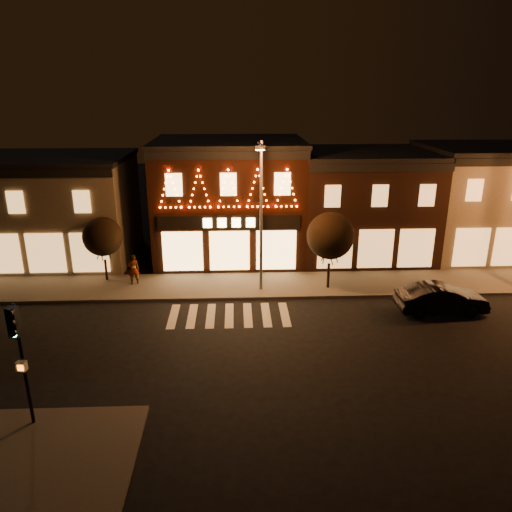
{
  "coord_description": "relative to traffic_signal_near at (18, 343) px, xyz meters",
  "views": [
    {
      "loc": [
        0.42,
        -20.01,
        11.68
      ],
      "look_at": [
        1.45,
        4.0,
        3.37
      ],
      "focal_mm": 34.45,
      "sensor_mm": 36.0,
      "label": 1
    }
  ],
  "objects": [
    {
      "name": "building_left",
      "position": [
        -5.99,
        18.94,
        0.19
      ],
      "size": [
        12.2,
        8.28,
        7.3
      ],
      "color": "#685C4A",
      "rests_on": "ground"
    },
    {
      "name": "pedestrian",
      "position": [
        1.12,
        13.36,
        -2.38
      ],
      "size": [
        0.8,
        0.65,
        1.88
      ],
      "primitive_type": "imported",
      "rotation": [
        0.0,
        0.0,
        3.48
      ],
      "color": "gray",
      "rests_on": "sidewalk_far"
    },
    {
      "name": "ground",
      "position": [
        7.01,
        4.95,
        -3.47
      ],
      "size": [
        120.0,
        120.0,
        0.0
      ],
      "primitive_type": "plane",
      "color": "black",
      "rests_on": "ground"
    },
    {
      "name": "streetlamp_mid",
      "position": [
        8.86,
        11.96,
        1.82
      ],
      "size": [
        0.58,
        2.01,
        8.76
      ],
      "rotation": [
        0.0,
        0.0,
        0.1
      ],
      "color": "#59595E",
      "rests_on": "sidewalk_far"
    },
    {
      "name": "building_right_b",
      "position": [
        25.51,
        18.94,
        0.44
      ],
      "size": [
        9.2,
        8.28,
        7.8
      ],
      "color": "#685C4A",
      "rests_on": "ground"
    },
    {
      "name": "sidewalk_near",
      "position": [
        0.51,
        -2.55,
        -3.4
      ],
      "size": [
        7.0,
        7.0,
        0.15
      ],
      "primitive_type": "cube",
      "color": "#47423D",
      "rests_on": "ground"
    },
    {
      "name": "tree_left",
      "position": [
        -0.75,
        14.13,
        -0.5
      ],
      "size": [
        2.41,
        2.41,
        4.04
      ],
      "rotation": [
        0.0,
        0.0,
        -0.09
      ],
      "color": "black",
      "rests_on": "sidewalk_far"
    },
    {
      "name": "tree_right",
      "position": [
        12.96,
        12.28,
        -0.07
      ],
      "size": [
        2.78,
        2.78,
        4.65
      ],
      "rotation": [
        0.0,
        0.0,
        0.18
      ],
      "color": "black",
      "rests_on": "sidewalk_far"
    },
    {
      "name": "dark_sedan",
      "position": [
        18.52,
        8.87,
        -2.68
      ],
      "size": [
        4.85,
        1.79,
        1.58
      ],
      "primitive_type": "imported",
      "rotation": [
        0.0,
        0.0,
        1.59
      ],
      "color": "black",
      "rests_on": "ground"
    },
    {
      "name": "traffic_signal_near",
      "position": [
        0.0,
        0.0,
        0.0
      ],
      "size": [
        0.36,
        0.49,
        4.71
      ],
      "rotation": [
        0.0,
        0.0,
        -0.12
      ],
      "color": "black",
      "rests_on": "sidewalk_near"
    },
    {
      "name": "building_right_a",
      "position": [
        16.51,
        18.94,
        0.29
      ],
      "size": [
        9.2,
        8.28,
        7.5
      ],
      "color": "black",
      "rests_on": "ground"
    },
    {
      "name": "sidewalk_far",
      "position": [
        9.01,
        12.95,
        -3.4
      ],
      "size": [
        44.0,
        4.0,
        0.15
      ],
      "primitive_type": "cube",
      "color": "#47423D",
      "rests_on": "ground"
    },
    {
      "name": "building_pulp",
      "position": [
        7.01,
        18.93,
        0.69
      ],
      "size": [
        10.2,
        8.34,
        8.3
      ],
      "color": "black",
      "rests_on": "ground"
    }
  ]
}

